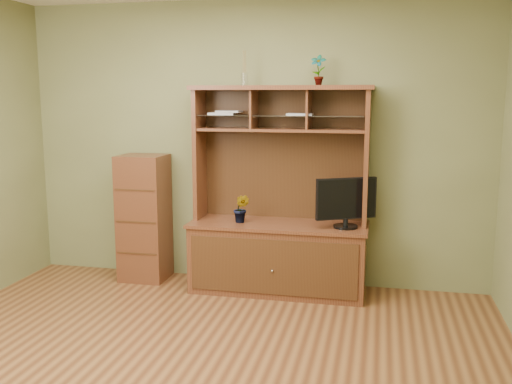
% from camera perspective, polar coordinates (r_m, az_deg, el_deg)
% --- Properties ---
extents(room, '(4.54, 4.04, 2.74)m').
position_cam_1_polar(room, '(3.59, -7.43, 2.15)').
color(room, '#532D17').
rests_on(room, ground).
extents(media_hutch, '(1.66, 0.61, 1.90)m').
position_cam_1_polar(media_hutch, '(5.32, 2.28, -4.40)').
color(media_hutch, '#452113').
rests_on(media_hutch, room).
extents(monitor, '(0.52, 0.31, 0.45)m').
position_cam_1_polar(monitor, '(5.09, 9.00, -0.96)').
color(monitor, black).
rests_on(monitor, media_hutch).
extents(orchid_plant, '(0.16, 0.13, 0.27)m').
position_cam_1_polar(orchid_plant, '(5.25, -1.47, -1.67)').
color(orchid_plant, '#2C6121').
rests_on(orchid_plant, media_hutch).
extents(top_plant, '(0.16, 0.12, 0.27)m').
position_cam_1_polar(top_plant, '(5.19, 6.24, 12.05)').
color(top_plant, '#2E5D20').
rests_on(top_plant, media_hutch).
extents(reed_diffuser, '(0.06, 0.06, 0.31)m').
position_cam_1_polar(reed_diffuser, '(5.31, -1.16, 11.91)').
color(reed_diffuser, silver).
rests_on(reed_diffuser, media_hutch).
extents(magazines, '(0.98, 0.20, 0.04)m').
position_cam_1_polar(magazines, '(5.30, -0.69, 7.89)').
color(magazines, '#AEAEB3').
rests_on(magazines, media_hutch).
extents(side_cabinet, '(0.44, 0.40, 1.24)m').
position_cam_1_polar(side_cabinet, '(5.73, -11.12, -2.53)').
color(side_cabinet, '#452113').
rests_on(side_cabinet, room).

